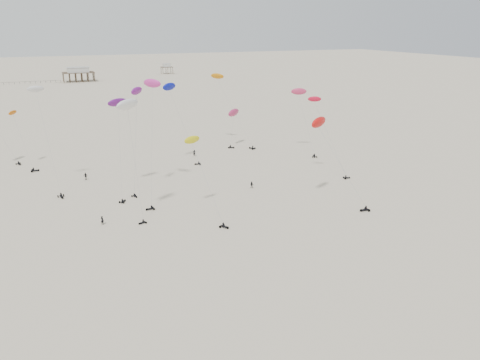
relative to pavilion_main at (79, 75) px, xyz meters
name	(u,v)px	position (x,y,z in m)	size (l,w,h in m)	color
ground_plane	(136,118)	(10.00, -150.00, -4.22)	(900.00, 900.00, 0.00)	beige
pavilion_main	(79,75)	(0.00, 0.00, 0.00)	(21.00, 13.00, 9.80)	brown
pavilion_small	(167,69)	(70.00, 30.00, -0.74)	(9.00, 7.00, 8.00)	brown
rig_0	(202,167)	(2.34, -260.60, 6.18)	(5.45, 14.03, 18.15)	black
rig_2	(45,129)	(-25.65, -231.86, 10.38)	(5.25, 12.86, 24.80)	black
rig_3	(136,110)	(-6.47, -241.68, 15.18)	(5.52, 6.57, 24.50)	black
rig_4	(302,106)	(46.65, -223.74, 9.87)	(4.97, 12.88, 19.94)	black
rig_6	(23,140)	(-31.48, -210.67, 3.67)	(6.21, 10.22, 16.12)	black
rig_7	(226,93)	(28.90, -205.57, 12.40)	(9.95, 17.04, 24.90)	black
rig_8	(173,98)	(7.44, -221.70, 14.28)	(9.66, 7.40, 22.75)	black
rig_9	(326,128)	(39.64, -247.91, 8.42)	(9.11, 8.99, 21.00)	black
rig_10	(152,105)	(-2.94, -241.82, 16.12)	(8.26, 17.62, 27.84)	black
rig_11	(129,116)	(-10.77, -256.88, 16.78)	(5.75, 7.07, 24.42)	black
rig_12	(233,117)	(29.92, -209.51, 5.31)	(6.10, 6.37, 12.22)	black
rig_13	(118,116)	(-10.09, -238.85, 13.61)	(5.80, 12.64, 22.42)	black
rig_14	(326,136)	(29.66, -263.06, 10.38)	(9.71, 13.83, 20.11)	black
spectator_0	(103,225)	(-17.55, -257.69, -4.22)	(0.78, 0.54, 2.14)	black
spectator_1	(252,188)	(18.39, -249.47, -4.22)	(0.95, 0.55, 1.95)	black
spectator_2	(86,180)	(-17.73, -227.13, -4.22)	(1.29, 0.70, 2.19)	black
spectator_3	(194,156)	(14.48, -216.33, -4.22)	(0.82, 0.56, 2.26)	black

